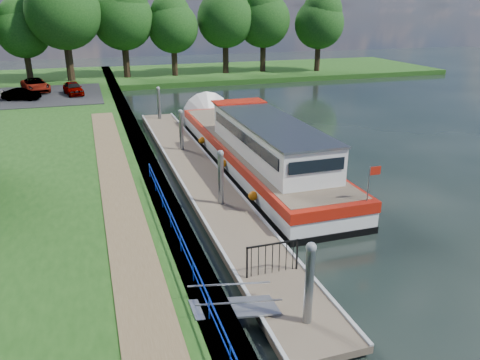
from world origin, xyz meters
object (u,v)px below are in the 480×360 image
object	(u,v)px
car_a	(73,88)
car_b	(21,94)
barge	(251,146)
pontoon	(199,176)
car_d	(35,85)

from	to	relation	value
car_a	car_b	distance (m)	4.69
car_b	barge	bearing A→B (deg)	-128.83
pontoon	car_a	size ratio (longest dim) A/B	8.16
pontoon	barge	bearing A→B (deg)	25.68
car_b	car_a	bearing A→B (deg)	-55.30
barge	car_a	distance (m)	24.78
pontoon	car_d	world-z (taller)	car_d
car_a	car_d	xyz separation A→B (m)	(-3.57, 2.90, 0.03)
pontoon	car_b	distance (m)	25.40
barge	car_b	xyz separation A→B (m)	(-14.62, 21.13, 0.28)
pontoon	car_a	distance (m)	25.23
car_a	car_d	size ratio (longest dim) A/B	0.78
pontoon	car_b	size ratio (longest dim) A/B	9.35
barge	car_d	world-z (taller)	barge
car_b	car_d	size ratio (longest dim) A/B	0.68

